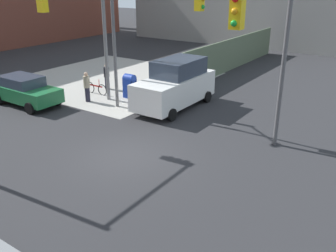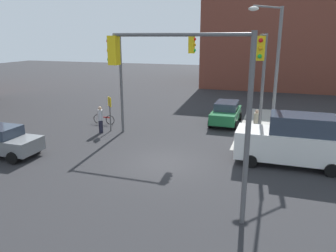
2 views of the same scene
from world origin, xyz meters
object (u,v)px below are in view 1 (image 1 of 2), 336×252
at_px(pedestrian_waiting, 87,86).
at_px(traffic_signal_ne_corner, 145,24).
at_px(street_lamp_corner, 105,18).
at_px(mailbox_blue, 130,85).
at_px(van_white_delivery, 176,84).
at_px(traffic_signal_se_corner, 269,43).
at_px(bicycle_leaning_on_fence, 96,88).
at_px(pedestrian_walking_north, 107,76).
at_px(sedan_green, 25,90).

bearing_deg(pedestrian_waiting, traffic_signal_ne_corner, 94.29).
distance_m(street_lamp_corner, mailbox_blue, 4.15).
bearing_deg(van_white_delivery, mailbox_blue, 91.61).
relative_size(traffic_signal_se_corner, pedestrian_waiting, 3.74).
distance_m(traffic_signal_se_corner, traffic_signal_ne_corner, 7.20).
bearing_deg(mailbox_blue, van_white_delivery, -88.39).
height_order(mailbox_blue, van_white_delivery, van_white_delivery).
bearing_deg(traffic_signal_ne_corner, traffic_signal_se_corner, -105.54).
xyz_separation_m(mailbox_blue, bicycle_leaning_on_fence, (-0.60, 2.20, -0.42)).
bearing_deg(van_white_delivery, pedestrian_waiting, 113.97).
bearing_deg(street_lamp_corner, van_white_delivery, -70.51).
distance_m(street_lamp_corner, pedestrian_waiting, 4.00).
distance_m(traffic_signal_ne_corner, bicycle_leaning_on_fence, 6.50).
xyz_separation_m(traffic_signal_se_corner, mailbox_blue, (3.63, 9.50, -3.84)).
xyz_separation_m(traffic_signal_ne_corner, pedestrian_walking_north, (2.30, 4.97, -3.79)).
bearing_deg(bicycle_leaning_on_fence, pedestrian_waiting, -153.54).
bearing_deg(pedestrian_waiting, street_lamp_corner, 128.10).
height_order(traffic_signal_ne_corner, sedan_green, traffic_signal_ne_corner).
bearing_deg(sedan_green, van_white_delivery, -58.20).
height_order(traffic_signal_se_corner, pedestrian_walking_north, traffic_signal_se_corner).
bearing_deg(van_white_delivery, bicycle_leaning_on_fence, 97.29).
relative_size(traffic_signal_se_corner, sedan_green, 1.55).
height_order(traffic_signal_se_corner, sedan_green, traffic_signal_se_corner).
xyz_separation_m(traffic_signal_se_corner, street_lamp_corner, (2.41, 10.00, 0.09)).
bearing_deg(pedestrian_walking_north, pedestrian_waiting, 39.48).
bearing_deg(traffic_signal_se_corner, mailbox_blue, 69.10).
bearing_deg(traffic_signal_se_corner, pedestrian_waiting, 81.58).
relative_size(traffic_signal_se_corner, van_white_delivery, 1.20).
bearing_deg(pedestrian_waiting, bicycle_leaning_on_fence, -153.47).
bearing_deg(bicycle_leaning_on_fence, van_white_delivery, -82.71).
xyz_separation_m(traffic_signal_se_corner, bicycle_leaning_on_fence, (3.03, 11.70, -4.26)).
bearing_deg(street_lamp_corner, traffic_signal_ne_corner, -98.87).
bearing_deg(bicycle_leaning_on_fence, sedan_green, 154.91).
distance_m(mailbox_blue, van_white_delivery, 3.24).
bearing_deg(bicycle_leaning_on_fence, traffic_signal_se_corner, -104.52).
bearing_deg(traffic_signal_ne_corner, sedan_green, 112.07).
xyz_separation_m(street_lamp_corner, bicycle_leaning_on_fence, (0.62, 1.69, -4.35)).
relative_size(traffic_signal_ne_corner, mailbox_blue, 4.55).
bearing_deg(street_lamp_corner, pedestrian_waiting, 128.03).
distance_m(pedestrian_waiting, pedestrian_walking_north, 2.75).
relative_size(traffic_signal_se_corner, bicycle_leaning_on_fence, 3.71).
bearing_deg(pedestrian_walking_north, traffic_signal_se_corner, 90.82).
relative_size(mailbox_blue, sedan_green, 0.34).
relative_size(pedestrian_walking_north, bicycle_leaning_on_fence, 0.93).
bearing_deg(pedestrian_waiting, sedan_green, -46.21).
height_order(street_lamp_corner, sedan_green, street_lamp_corner).
relative_size(sedan_green, bicycle_leaning_on_fence, 2.39).
xyz_separation_m(mailbox_blue, pedestrian_waiting, (-2.00, 1.50, 0.14)).
height_order(van_white_delivery, pedestrian_walking_north, van_white_delivery).
bearing_deg(pedestrian_walking_north, bicycle_leaning_on_fence, 30.00).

